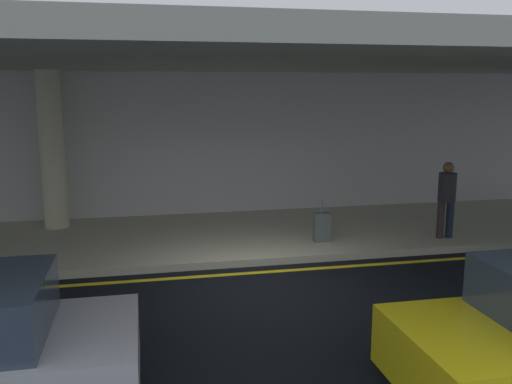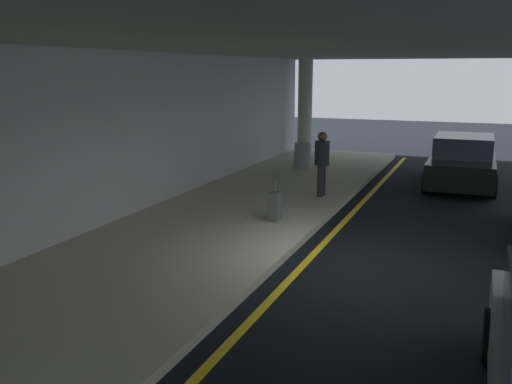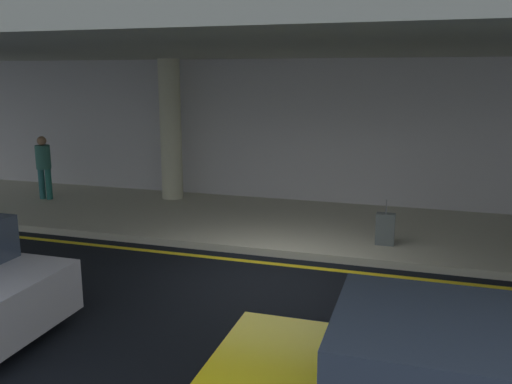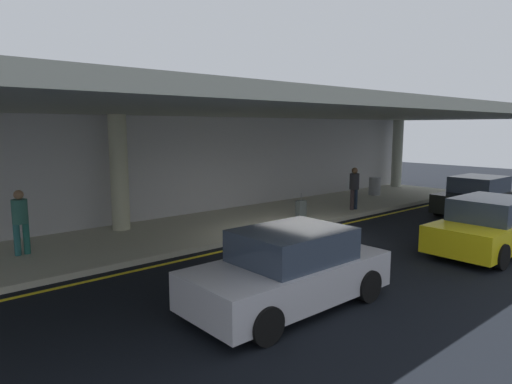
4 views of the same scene
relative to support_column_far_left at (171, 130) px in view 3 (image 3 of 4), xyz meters
name	(u,v)px [view 3 (image 3 of 4)]	position (x,y,z in m)	size (l,w,h in m)	color
ground_plane	(272,277)	(4.00, -4.45, -1.97)	(60.00, 60.00, 0.00)	black
sidewalk	(308,226)	(4.00, -1.35, -1.90)	(26.00, 4.20, 0.15)	#B7B49D
lane_stripe_yellow	(281,265)	(4.00, -3.81, -1.97)	(26.00, 0.14, 0.01)	yellow
support_column_far_left	(171,130)	(0.00, 0.00, 0.00)	(0.56, 0.56, 3.65)	#BDBA9A
ceiling_overhang	(307,47)	(4.00, -1.85, 1.97)	(28.00, 13.20, 0.30)	#989C8E
terminal_back_wall	(328,134)	(4.00, 0.90, -0.07)	(26.00, 0.30, 3.80)	#B8B6B7
traveler_with_luggage	(44,163)	(-3.18, -1.11, -0.86)	(0.38, 0.38, 1.68)	#245E5E
suitcase_upright_primary	(385,229)	(5.75, -2.49, -1.51)	(0.36, 0.22, 0.90)	#505958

